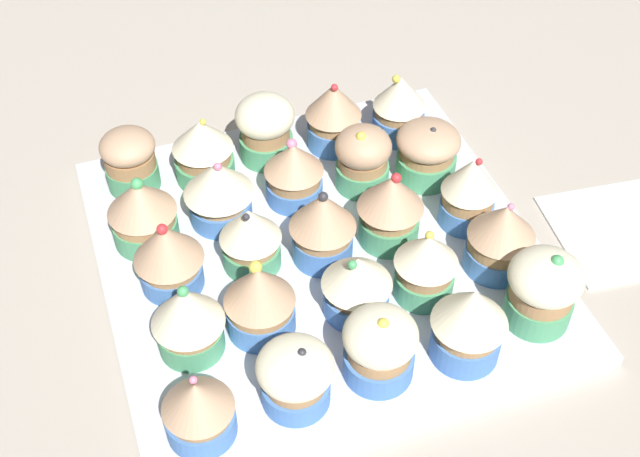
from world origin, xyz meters
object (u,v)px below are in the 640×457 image
at_px(cupcake_10, 168,255).
at_px(cupcake_24, 399,106).
at_px(cupcake_3, 469,322).
at_px(napkin, 619,230).
at_px(cupcake_12, 321,225).
at_px(baking_tray, 320,255).
at_px(cupcake_23, 333,114).
at_px(cupcake_15, 142,211).
at_px(cupcake_16, 219,190).
at_px(cupcake_4, 543,288).
at_px(cupcake_20, 130,159).
at_px(cupcake_13, 390,207).
at_px(cupcake_5, 188,318).
at_px(cupcake_9, 501,237).
at_px(cupcake_21, 203,150).
at_px(cupcake_7, 357,284).
at_px(cupcake_17, 295,171).
at_px(cupcake_2, 377,347).
at_px(cupcake_1, 295,376).
at_px(cupcake_22, 265,127).
at_px(cupcake_6, 260,299).
at_px(cupcake_0, 198,408).
at_px(cupcake_8, 426,264).
at_px(cupcake_19, 427,151).

bearing_deg(cupcake_10, cupcake_24, 25.16).
bearing_deg(cupcake_3, napkin, 22.26).
bearing_deg(cupcake_24, cupcake_3, -101.96).
relative_size(cupcake_12, cupcake_24, 1.06).
relative_size(baking_tray, cupcake_24, 5.18).
distance_m(cupcake_10, cupcake_23, 0.25).
xyz_separation_m(cupcake_15, cupcake_16, (0.07, 0.00, 0.00)).
bearing_deg(cupcake_4, cupcake_20, 136.28).
relative_size(cupcake_13, cupcake_23, 1.02).
xyz_separation_m(cupcake_5, cupcake_9, (0.29, -0.00, -0.00)).
xyz_separation_m(cupcake_10, cupcake_20, (-0.01, 0.14, -0.00)).
bearing_deg(cupcake_21, cupcake_9, -42.81).
relative_size(cupcake_9, cupcake_24, 0.99).
xyz_separation_m(cupcake_5, cupcake_7, (0.15, -0.01, -0.00)).
xyz_separation_m(cupcake_9, cupcake_21, (-0.22, 0.21, -0.00)).
distance_m(cupcake_7, cupcake_17, 0.15).
relative_size(cupcake_2, cupcake_20, 1.07).
bearing_deg(cupcake_1, cupcake_22, 77.62).
xyz_separation_m(cupcake_1, cupcake_6, (-0.01, 0.08, 0.01)).
bearing_deg(napkin, cupcake_15, 163.21).
xyz_separation_m(cupcake_0, napkin, (0.44, 0.09, -0.04)).
relative_size(cupcake_8, cupcake_21, 1.01).
bearing_deg(napkin, cupcake_0, -168.80).
bearing_deg(cupcake_16, cupcake_23, 26.36).
bearing_deg(cupcake_8, cupcake_20, 133.71).
height_order(cupcake_4, cupcake_8, cupcake_4).
bearing_deg(cupcake_19, cupcake_1, -134.68).
distance_m(cupcake_23, napkin, 0.31).
bearing_deg(cupcake_23, cupcake_8, -88.67).
xyz_separation_m(cupcake_15, cupcake_17, (0.15, 0.01, -0.00)).
relative_size(cupcake_10, napkin, 0.61).
bearing_deg(cupcake_8, cupcake_21, 124.17).
xyz_separation_m(cupcake_0, cupcake_19, (0.29, 0.21, 0.00)).
xyz_separation_m(cupcake_8, cupcake_15, (-0.22, 0.15, -0.00)).
xyz_separation_m(cupcake_1, cupcake_9, (0.22, 0.08, 0.01)).
bearing_deg(cupcake_23, cupcake_4, -72.77).
distance_m(cupcake_22, cupcake_23, 0.07).
xyz_separation_m(baking_tray, cupcake_20, (-0.15, 0.15, 0.04)).
xyz_separation_m(cupcake_2, cupcake_9, (0.15, 0.07, 0.00)).
height_order(cupcake_2, cupcake_17, same).
xyz_separation_m(cupcake_3, cupcake_23, (-0.01, 0.29, -0.00)).
height_order(cupcake_6, cupcake_7, cupcake_6).
bearing_deg(cupcake_13, cupcake_19, 44.98).
distance_m(cupcake_4, cupcake_24, 0.27).
relative_size(cupcake_7, cupcake_19, 1.07).
bearing_deg(cupcake_10, cupcake_0, -94.18).
distance_m(baking_tray, cupcake_22, 0.15).
bearing_deg(cupcake_20, cupcake_19, -16.64).
relative_size(cupcake_21, cupcake_24, 0.96).
bearing_deg(cupcake_22, cupcake_3, -74.40).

